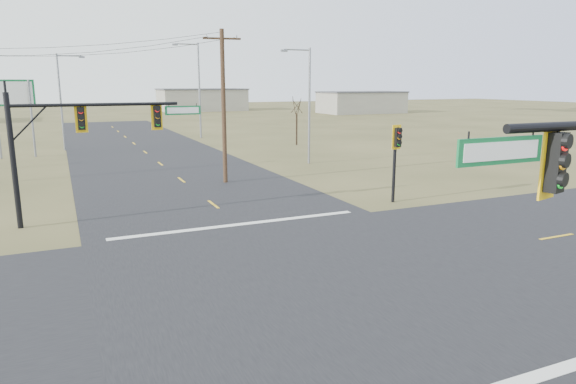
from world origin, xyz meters
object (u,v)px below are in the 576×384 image
(pedestal_signal_ne, at_px, (397,146))
(highway_sign, at_px, (13,104))
(utility_pole_near, at_px, (224,105))
(bare_tree_c, at_px, (297,105))
(mast_arm_far, at_px, (87,128))
(streetlight_b, at_px, (197,85))
(streetlight_a, at_px, (307,100))
(streetlight_c, at_px, (63,97))

(pedestal_signal_ne, distance_m, highway_sign, 35.10)
(utility_pole_near, bearing_deg, bare_tree_c, 52.62)
(mast_arm_far, relative_size, streetlight_b, 0.78)
(streetlight_b, relative_size, bare_tree_c, 2.07)
(streetlight_a, bearing_deg, highway_sign, 150.40)
(highway_sign, relative_size, streetlight_a, 0.74)
(streetlight_c, bearing_deg, utility_pole_near, -84.42)
(streetlight_a, relative_size, bare_tree_c, 1.72)
(bare_tree_c, bearing_deg, streetlight_c, 167.12)
(mast_arm_far, height_order, utility_pole_near, utility_pole_near)
(mast_arm_far, relative_size, utility_pole_near, 0.89)
(mast_arm_far, height_order, streetlight_a, streetlight_a)
(streetlight_a, height_order, bare_tree_c, streetlight_a)
(highway_sign, distance_m, streetlight_a, 26.07)
(pedestal_signal_ne, xyz_separation_m, streetlight_a, (1.75, 14.84, 2.06))
(pedestal_signal_ne, height_order, highway_sign, highway_sign)
(utility_pole_near, distance_m, highway_sign, 23.29)
(bare_tree_c, bearing_deg, utility_pole_near, -127.38)
(streetlight_a, bearing_deg, streetlight_b, 99.17)
(pedestal_signal_ne, height_order, streetlight_a, streetlight_a)
(streetlight_c, bearing_deg, highway_sign, -152.97)
(mast_arm_far, bearing_deg, pedestal_signal_ne, -10.15)
(streetlight_a, height_order, streetlight_b, streetlight_b)
(mast_arm_far, xyz_separation_m, highway_sign, (-4.78, 25.74, 0.31))
(bare_tree_c, bearing_deg, streetlight_a, -111.26)
(mast_arm_far, relative_size, bare_tree_c, 1.62)
(streetlight_b, xyz_separation_m, bare_tree_c, (7.84, -11.59, -2.06))
(utility_pole_near, bearing_deg, mast_arm_far, -142.18)
(streetlight_b, bearing_deg, utility_pole_near, -97.92)
(bare_tree_c, bearing_deg, mast_arm_far, -132.30)
(streetlight_b, xyz_separation_m, streetlight_c, (-15.06, -6.35, -1.07))
(utility_pole_near, xyz_separation_m, bare_tree_c, (13.49, 17.65, -0.88))
(streetlight_a, distance_m, bare_tree_c, 13.27)
(pedestal_signal_ne, distance_m, bare_tree_c, 27.98)
(pedestal_signal_ne, distance_m, streetlight_c, 36.37)
(bare_tree_c, bearing_deg, streetlight_b, 124.09)
(streetlight_b, bearing_deg, highway_sign, -148.77)
(mast_arm_far, distance_m, utility_pole_near, 11.10)
(highway_sign, distance_m, streetlight_c, 5.72)
(utility_pole_near, distance_m, streetlight_a, 10.19)
(streetlight_b, bearing_deg, pedestal_signal_ne, -85.08)
(utility_pole_near, height_order, streetlight_a, utility_pole_near)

